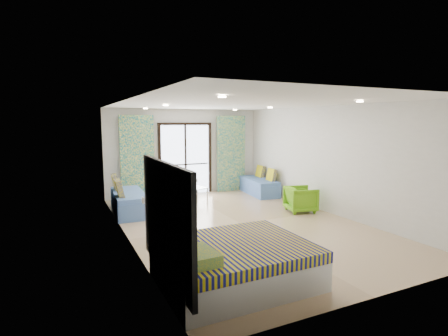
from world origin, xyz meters
name	(u,v)px	position (x,y,z in m)	size (l,w,h in m)	color
floor	(240,224)	(0.00, 0.00, 0.00)	(5.00, 7.50, 0.01)	tan
ceiling	(241,103)	(0.00, 0.00, 2.70)	(5.00, 7.50, 0.01)	silver
wall_back	(185,152)	(0.00, 3.75, 1.35)	(5.00, 0.01, 2.70)	silver
wall_front	(381,197)	(0.00, -3.75, 1.35)	(5.00, 0.01, 2.70)	silver
wall_left	(126,172)	(-2.50, 0.00, 1.35)	(0.01, 7.50, 2.70)	silver
wall_right	(328,160)	(2.50, 0.00, 1.35)	(0.01, 7.50, 2.70)	silver
balcony_door	(185,155)	(0.00, 3.72, 1.26)	(1.76, 0.08, 2.28)	black
balcony_rail	(185,164)	(0.00, 3.73, 0.95)	(1.52, 0.03, 0.04)	#595451
curtain_left	(137,158)	(-1.55, 3.57, 1.25)	(1.00, 0.10, 2.50)	white
curtain_right	(231,154)	(1.55, 3.57, 1.25)	(1.00, 0.10, 2.50)	white
downlight_a	(222,97)	(-1.40, -2.00, 2.67)	(0.12, 0.12, 0.02)	#FFE0B2
downlight_b	(360,101)	(1.40, -2.00, 2.67)	(0.12, 0.12, 0.02)	#FFE0B2
downlight_c	(166,105)	(-1.40, 1.00, 2.67)	(0.12, 0.12, 0.02)	#FFE0B2
downlight_d	(270,108)	(1.40, 1.00, 2.67)	(0.12, 0.12, 0.02)	#FFE0B2
downlight_e	(145,108)	(-1.40, 3.00, 2.67)	(0.12, 0.12, 0.02)	#FFE0B2
downlight_f	(235,110)	(1.40, 3.00, 2.67)	(0.12, 0.12, 0.02)	#FFE0B2
headboard	(166,220)	(-2.46, -2.54, 1.05)	(0.06, 2.10, 1.50)	black
switch_plate	(143,200)	(-2.47, -1.29, 1.05)	(0.02, 0.10, 0.10)	silver
bed	(233,262)	(-1.48, -2.54, 0.30)	(2.09, 1.71, 0.72)	silver
daybed_left	(128,201)	(-2.12, 2.09, 0.29)	(0.85, 1.94, 0.94)	#496CAE
daybed_right	(259,186)	(2.12, 2.67, 0.27)	(0.88, 1.82, 0.87)	#496CAE
coffee_table	(196,189)	(-0.04, 2.73, 0.33)	(0.70, 0.70, 0.65)	silver
vase	(193,185)	(-0.11, 2.79, 0.45)	(0.16, 0.17, 0.16)	white
armchair	(301,198)	(1.91, 0.28, 0.36)	(0.69, 0.65, 0.71)	#62AA16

